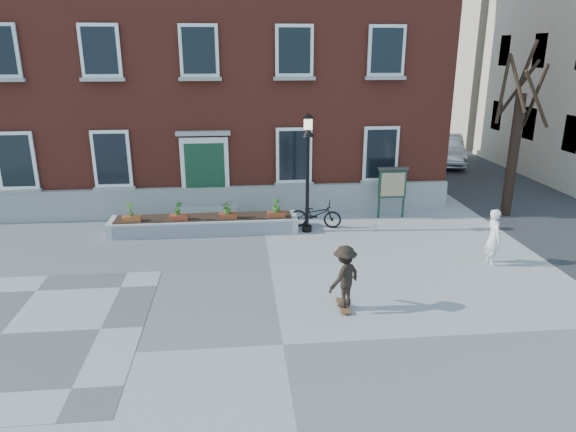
{
  "coord_description": "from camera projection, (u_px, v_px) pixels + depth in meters",
  "views": [
    {
      "loc": [
        -0.81,
        -9.25,
        5.8
      ],
      "look_at": [
        0.5,
        4.0,
        1.5
      ],
      "focal_mm": 32.0,
      "sensor_mm": 36.0,
      "label": 1
    }
  ],
  "objects": [
    {
      "name": "ground",
      "position": [
        283.0,
        345.0,
        10.62
      ],
      "size": [
        100.0,
        100.0,
        0.0
      ],
      "primitive_type": "plane",
      "color": "gray",
      "rests_on": "ground"
    },
    {
      "name": "checker_patch",
      "position": [
        1.0,
        334.0,
        11.0
      ],
      "size": [
        6.0,
        6.0,
        0.01
      ],
      "primitive_type": "cube",
      "color": "#525254",
      "rests_on": "ground"
    },
    {
      "name": "bicycle",
      "position": [
        315.0,
        214.0,
        17.54
      ],
      "size": [
        1.86,
        0.99,
        0.93
      ],
      "primitive_type": "imported",
      "rotation": [
        0.0,
        0.0,
        1.35
      ],
      "color": "black",
      "rests_on": "ground"
    },
    {
      "name": "parked_car",
      "position": [
        445.0,
        149.0,
        27.41
      ],
      "size": [
        2.81,
        4.99,
        1.56
      ],
      "primitive_type": "imported",
      "rotation": [
        0.0,
        0.0,
        -0.26
      ],
      "color": "silver",
      "rests_on": "ground"
    },
    {
      "name": "bystander",
      "position": [
        494.0,
        237.0,
        14.41
      ],
      "size": [
        0.4,
        0.6,
        1.62
      ],
      "primitive_type": "imported",
      "rotation": [
        0.0,
        0.0,
        1.55
      ],
      "color": "white",
      "rests_on": "ground"
    },
    {
      "name": "brick_building",
      "position": [
        206.0,
        38.0,
        21.73
      ],
      "size": [
        18.4,
        10.85,
        12.6
      ],
      "color": "maroon",
      "rests_on": "ground"
    },
    {
      "name": "planter_assembly",
      "position": [
        205.0,
        223.0,
        17.13
      ],
      "size": [
        6.2,
        1.12,
        1.15
      ],
      "color": "beige",
      "rests_on": "ground"
    },
    {
      "name": "bare_tree",
      "position": [
        515.0,
        140.0,
        18.18
      ],
      "size": [
        1.83,
        1.83,
        6.16
      ],
      "color": "black",
      "rests_on": "ground"
    },
    {
      "name": "side_street",
      "position": [
        569.0,
        28.0,
        28.87
      ],
      "size": [
        15.2,
        36.0,
        14.5
      ],
      "color": "#323235",
      "rests_on": "ground"
    },
    {
      "name": "lamp_post",
      "position": [
        308.0,
        157.0,
        16.5
      ],
      "size": [
        0.4,
        0.4,
        3.93
      ],
      "color": "black",
      "rests_on": "ground"
    },
    {
      "name": "notice_board",
      "position": [
        392.0,
        184.0,
        18.32
      ],
      "size": [
        1.1,
        0.16,
        1.87
      ],
      "color": "#183020",
      "rests_on": "ground"
    },
    {
      "name": "skateboarder",
      "position": [
        345.0,
        276.0,
        11.88
      ],
      "size": [
        1.1,
        1.04,
        1.57
      ],
      "color": "brown",
      "rests_on": "ground"
    }
  ]
}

